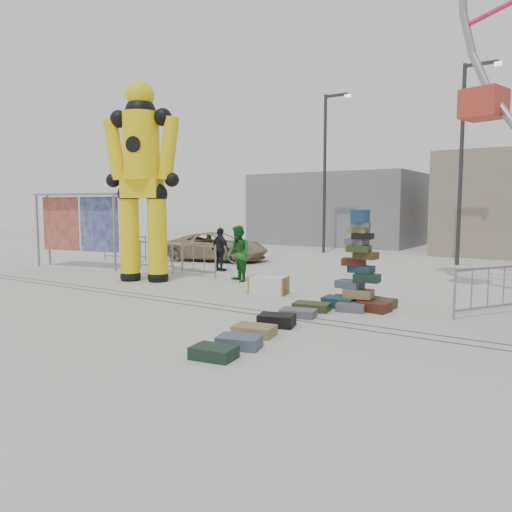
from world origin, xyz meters
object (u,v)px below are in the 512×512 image
Objects in this scene: barricade_dummy_c at (193,260)px; pedestrian_green at (238,254)px; steamer_trunk at (269,285)px; barricade_wheel_front at (488,291)px; barricade_dummy_a at (125,248)px; pedestrian_black at (220,249)px; crash_test_dummy at (142,174)px; lamp_post_left at (326,165)px; parked_suv at (217,247)px; banner_scaffold at (79,212)px; suitcase_tower at (359,281)px; pedestrian_red at (157,254)px; lamp_post_right at (464,154)px; barricade_dummy_b at (161,256)px.

barricade_dummy_c is 2.09m from pedestrian_green.
steamer_trunk is 0.51× the size of barricade_wheel_front.
pedestrian_black reaches higher than barricade_dummy_a.
crash_test_dummy is 3.42m from barricade_dummy_c.
lamp_post_left is 11.13m from barricade_dummy_c.
barricade_wheel_front is 12.96m from parked_suv.
banner_scaffold reaches higher than steamer_trunk.
pedestrian_green is at bearing -147.45° from parked_suv.
suitcase_tower is (6.85, -12.42, -3.83)m from lamp_post_left.
pedestrian_red is 3.01m from pedestrian_green.
pedestrian_red is (-10.40, 0.34, 0.23)m from barricade_wheel_front.
lamp_post_left is 7.64m from parked_suv.
lamp_post_right reaches higher than parked_suv.
pedestrian_black is (0.54, 3.32, -2.60)m from crash_test_dummy.
lamp_post_right is at bearing -121.80° from pedestrian_black.
barricade_dummy_a is 5.83m from pedestrian_black.
lamp_post_left is 10.96m from barricade_dummy_b.
pedestrian_red is at bearing 159.53° from steamer_trunk.
lamp_post_left is 7.88× the size of steamer_trunk.
crash_test_dummy is (-0.52, -12.22, -1.07)m from lamp_post_left.
pedestrian_black is (-6.99, -6.90, -3.68)m from lamp_post_right.
pedestrian_black is (5.12, 2.26, -1.37)m from banner_scaffold.
suitcase_tower reaches higher than pedestrian_green.
barricade_dummy_b is at bearing -44.24° from barricade_dummy_a.
pedestrian_black is at bearing 27.12° from barricade_dummy_b.
lamp_post_right is at bearing 38.50° from barricade_dummy_b.
barricade_dummy_a is at bearing 108.94° from barricade_wheel_front.
banner_scaffold is at bearing 37.31° from pedestrian_black.
barricade_wheel_front is 9.89m from pedestrian_black.
lamp_post_right reaches higher than barricade_dummy_a.
suitcase_tower is 11.02m from parked_suv.
parked_suv reaches higher than steamer_trunk.
barricade_dummy_a is (-12.79, -6.33, -3.93)m from lamp_post_right.
pedestrian_green reaches higher than barricade_wheel_front.
lamp_post_left is (-7.00, 2.00, 0.00)m from lamp_post_right.
suitcase_tower is at bearing 11.00° from pedestrian_green.
crash_test_dummy is 1.44× the size of parked_suv.
barricade_dummy_b is at bearing 173.28° from parked_suv.
suitcase_tower is 1.49× the size of pedestrian_red.
banner_scaffold is at bearing 146.00° from crash_test_dummy.
lamp_post_left is at bearing 164.05° from lamp_post_right.
lamp_post_left is at bearing 34.96° from barricade_dummy_a.
lamp_post_right is 1.78× the size of parked_suv.
suitcase_tower is 5.14m from pedestrian_green.
barricade_dummy_c is at bearing 102.92° from pedestrian_black.
pedestrian_red is at bearing -53.57° from barricade_dummy_b.
suitcase_tower is 0.57× the size of banner_scaffold.
suitcase_tower is 2.85m from steamer_trunk.
barricade_dummy_c is 1.28× the size of pedestrian_red.
pedestrian_red is at bearing -130.35° from lamp_post_right.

